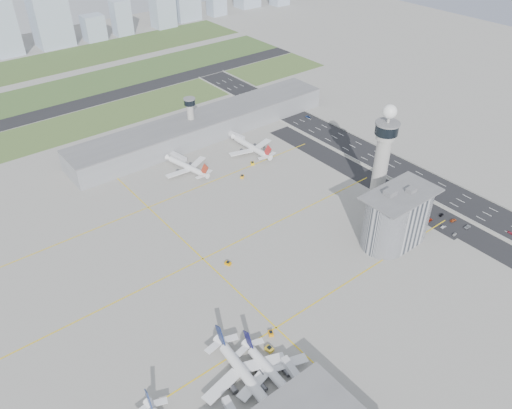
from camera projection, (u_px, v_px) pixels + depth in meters
ground at (297, 257)px, 265.42m from camera, size 1000.00×1000.00×0.00m
grass_strip_0 at (89, 122)px, 399.16m from camera, size 480.00×50.00×0.08m
grass_strip_1 at (55, 93)px, 447.14m from camera, size 480.00×60.00×0.08m
grass_strip_2 at (26, 68)px, 498.31m from camera, size 480.00×70.00×0.08m
runway at (71, 107)px, 422.82m from camera, size 480.00×22.00×0.10m
highway at (428, 184)px, 323.85m from camera, size 28.00×500.00×0.10m
barrier_left at (415, 191)px, 316.41m from camera, size 0.60×500.00×1.20m
barrier_right at (441, 176)px, 330.65m from camera, size 0.60×500.00×1.20m
landside_road at (417, 205)px, 304.75m from camera, size 18.00×260.00×0.08m
parking_lot at (431, 215)px, 296.05m from camera, size 20.00×44.00×0.10m
taxiway_line_h_0 at (276, 328)px, 225.89m from camera, size 260.00×0.60×0.01m
taxiway_line_h_1 at (203, 259)px, 264.27m from camera, size 260.00×0.60×0.01m
taxiway_line_h_2 at (148, 207)px, 302.66m from camera, size 260.00×0.60×0.01m
taxiway_line_v at (203, 259)px, 264.27m from camera, size 0.60×260.00×0.01m
control_tower at (383, 152)px, 286.93m from camera, size 14.00×14.00×64.50m
secondary_tower at (191, 115)px, 365.78m from camera, size 8.60×8.60×31.90m
admin_building at (397, 217)px, 268.95m from camera, size 42.00×24.00×33.50m
terminal_pier at (204, 126)px, 375.87m from camera, size 210.00×32.00×15.80m
airplane_near_b at (246, 372)px, 199.21m from camera, size 42.66×48.92×12.82m
airplane_near_c at (274, 372)px, 200.05m from camera, size 36.66×42.52×11.48m
airplane_far_a at (186, 163)px, 334.83m from camera, size 42.46×47.25×11.50m
airplane_far_b at (250, 143)px, 356.73m from camera, size 38.14×44.59×12.29m
jet_bridge_near_2 at (302, 386)px, 197.81m from camera, size 5.39×14.31×5.70m
jet_bridge_far_0 at (172, 155)px, 349.23m from camera, size 5.39×14.31×5.70m
jet_bridge_far_1 at (230, 135)px, 374.65m from camera, size 5.39×14.31×5.70m
tug_1 at (269, 349)px, 215.04m from camera, size 2.90×3.89×2.10m
tug_2 at (271, 333)px, 222.28m from camera, size 3.29×3.71×1.79m
tug_3 at (228, 263)px, 260.17m from camera, size 3.15×3.72×1.83m
tug_4 at (242, 176)px, 330.01m from camera, size 3.80×3.74×1.84m
tug_5 at (252, 163)px, 344.06m from camera, size 3.63×4.04×1.95m
car_lot_0 at (455, 234)px, 280.52m from camera, size 3.58×1.77×1.17m
car_lot_1 at (444, 227)px, 286.01m from camera, size 3.80×1.49×1.23m
car_lot_2 at (429, 220)px, 291.38m from camera, size 4.47×2.17×1.23m
car_lot_3 at (424, 215)px, 295.04m from camera, size 4.10×2.19×1.13m
car_lot_4 at (411, 208)px, 300.82m from camera, size 3.31×1.57×1.09m
car_lot_5 at (405, 205)px, 304.07m from camera, size 3.76×1.52×1.21m
car_lot_6 at (468, 227)px, 285.96m from camera, size 4.76×2.32×1.30m
car_lot_7 at (453, 220)px, 291.02m from camera, size 4.56×2.14×1.29m
car_lot_8 at (441, 215)px, 295.44m from camera, size 3.95×2.05×1.28m
car_lot_9 at (428, 208)px, 301.00m from camera, size 3.92×1.46×1.28m
car_lot_10 at (421, 203)px, 305.31m from camera, size 4.60×2.54×1.22m
car_lot_11 at (417, 199)px, 308.50m from camera, size 4.60×2.40×1.27m
car_hw_0 at (510, 233)px, 281.59m from camera, size 1.68×3.31×1.08m
car_hw_1 at (381, 159)px, 349.29m from camera, size 1.34×3.68×1.21m
car_hw_2 at (308, 117)px, 405.32m from camera, size 2.42×4.57×1.22m
car_hw_4 at (250, 99)px, 434.39m from camera, size 1.42×3.32×1.12m
skyline_bldg_9 at (50, 17)px, 539.45m from camera, size 36.96×29.57×62.11m
skyline_bldg_10 at (94, 28)px, 565.69m from camera, size 23.01×18.41×27.75m
skyline_bldg_11 at (121, 18)px, 580.03m from camera, size 20.22×16.18×38.97m
skyline_bldg_12 at (163, 7)px, 603.83m from camera, size 26.14×20.92×46.89m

